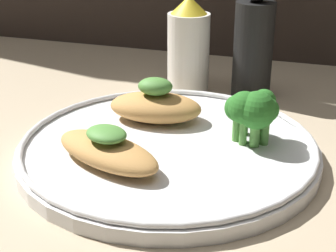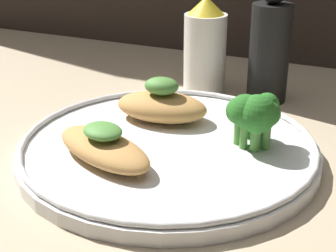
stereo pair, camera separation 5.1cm
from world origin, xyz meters
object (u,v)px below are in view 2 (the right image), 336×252
at_px(plate, 168,148).
at_px(sauce_bottle, 205,47).
at_px(pepper_grinder, 270,47).
at_px(broccoli_bunch, 253,113).

xyz_separation_m(plate, sauce_bottle, (-0.04, 0.20, 0.05)).
relative_size(sauce_bottle, pepper_grinder, 0.81).
xyz_separation_m(sauce_bottle, pepper_grinder, (0.09, 0.00, 0.01)).
bearing_deg(plate, sauce_bottle, 100.33).
height_order(broccoli_bunch, pepper_grinder, pepper_grinder).
bearing_deg(sauce_bottle, broccoli_bunch, -56.10).
bearing_deg(pepper_grinder, sauce_bottle, 180.00).
bearing_deg(broccoli_bunch, sauce_bottle, 123.90).
relative_size(plate, pepper_grinder, 1.93).
distance_m(plate, broccoli_bunch, 0.09).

